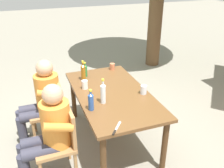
{
  "coord_description": "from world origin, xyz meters",
  "views": [
    {
      "loc": [
        2.66,
        -0.97,
        2.27
      ],
      "look_at": [
        0.0,
        0.0,
        0.88
      ],
      "focal_mm": 39.5,
      "sensor_mm": 36.0,
      "label": 1
    }
  ],
  "objects_px": {
    "person_in_white_shirt": "(49,129)",
    "cup_terracotta": "(112,67)",
    "bottle_green": "(85,70)",
    "cup_glass": "(144,90)",
    "bottle_blue": "(91,101)",
    "chair_near_right": "(61,139)",
    "person_in_plaid_shirt": "(42,97)",
    "bottle_clear": "(103,93)",
    "chair_near_left": "(52,107)",
    "backpack_by_near_side": "(90,86)",
    "bottle_amber": "(83,72)",
    "table_knife": "(116,129)",
    "cup_white": "(85,85)",
    "dining_table": "(112,98)"
  },
  "relations": [
    {
      "from": "person_in_white_shirt",
      "to": "bottle_green",
      "type": "xyz_separation_m",
      "value": [
        -0.99,
        0.66,
        0.2
      ]
    },
    {
      "from": "bottle_clear",
      "to": "bottle_green",
      "type": "relative_size",
      "value": 1.43
    },
    {
      "from": "bottle_green",
      "to": "cup_terracotta",
      "type": "bearing_deg",
      "value": 102.75
    },
    {
      "from": "person_in_white_shirt",
      "to": "bottle_blue",
      "type": "relative_size",
      "value": 4.54
    },
    {
      "from": "cup_glass",
      "to": "chair_near_left",
      "type": "bearing_deg",
      "value": -115.89
    },
    {
      "from": "cup_terracotta",
      "to": "backpack_by_near_side",
      "type": "bearing_deg",
      "value": -164.78
    },
    {
      "from": "person_in_white_shirt",
      "to": "bottle_green",
      "type": "bearing_deg",
      "value": 146.18
    },
    {
      "from": "table_knife",
      "to": "backpack_by_near_side",
      "type": "bearing_deg",
      "value": 171.8
    },
    {
      "from": "table_knife",
      "to": "person_in_white_shirt",
      "type": "bearing_deg",
      "value": -121.98
    },
    {
      "from": "dining_table",
      "to": "bottle_clear",
      "type": "relative_size",
      "value": 5.28
    },
    {
      "from": "bottle_amber",
      "to": "bottle_green",
      "type": "xyz_separation_m",
      "value": [
        -0.13,
        0.06,
        -0.03
      ]
    },
    {
      "from": "chair_near_right",
      "to": "cup_white",
      "type": "bearing_deg",
      "value": 143.04
    },
    {
      "from": "bottle_clear",
      "to": "bottle_green",
      "type": "height_order",
      "value": "bottle_clear"
    },
    {
      "from": "cup_glass",
      "to": "cup_terracotta",
      "type": "height_order",
      "value": "cup_glass"
    },
    {
      "from": "bottle_green",
      "to": "bottle_blue",
      "type": "distance_m",
      "value": 0.95
    },
    {
      "from": "dining_table",
      "to": "bottle_clear",
      "type": "bearing_deg",
      "value": -41.63
    },
    {
      "from": "bottle_blue",
      "to": "backpack_by_near_side",
      "type": "relative_size",
      "value": 0.67
    },
    {
      "from": "cup_terracotta",
      "to": "backpack_by_near_side",
      "type": "distance_m",
      "value": 0.96
    },
    {
      "from": "person_in_white_shirt",
      "to": "bottle_amber",
      "type": "relative_size",
      "value": 3.99
    },
    {
      "from": "bottle_clear",
      "to": "table_knife",
      "type": "bearing_deg",
      "value": -4.61
    },
    {
      "from": "cup_terracotta",
      "to": "person_in_plaid_shirt",
      "type": "bearing_deg",
      "value": -72.92
    },
    {
      "from": "bottle_blue",
      "to": "table_knife",
      "type": "height_order",
      "value": "bottle_blue"
    },
    {
      "from": "bottle_blue",
      "to": "cup_terracotta",
      "type": "bearing_deg",
      "value": 148.48
    },
    {
      "from": "cup_terracotta",
      "to": "bottle_clear",
      "type": "bearing_deg",
      "value": -26.11
    },
    {
      "from": "chair_near_left",
      "to": "bottle_amber",
      "type": "xyz_separation_m",
      "value": [
        -0.12,
        0.5,
        0.4
      ]
    },
    {
      "from": "bottle_blue",
      "to": "cup_terracotta",
      "type": "distance_m",
      "value": 1.22
    },
    {
      "from": "bottle_blue",
      "to": "cup_terracotta",
      "type": "xyz_separation_m",
      "value": [
        -1.04,
        0.64,
        -0.06
      ]
    },
    {
      "from": "bottle_clear",
      "to": "bottle_blue",
      "type": "xyz_separation_m",
      "value": [
        0.1,
        -0.18,
        -0.02
      ]
    },
    {
      "from": "bottle_green",
      "to": "backpack_by_near_side",
      "type": "distance_m",
      "value": 1.08
    },
    {
      "from": "chair_near_right",
      "to": "person_in_plaid_shirt",
      "type": "bearing_deg",
      "value": -171.68
    },
    {
      "from": "bottle_green",
      "to": "cup_white",
      "type": "bearing_deg",
      "value": -15.19
    },
    {
      "from": "dining_table",
      "to": "chair_near_right",
      "type": "bearing_deg",
      "value": -63.67
    },
    {
      "from": "backpack_by_near_side",
      "to": "chair_near_right",
      "type": "bearing_deg",
      "value": -24.93
    },
    {
      "from": "cup_terracotta",
      "to": "table_knife",
      "type": "relative_size",
      "value": 0.5
    },
    {
      "from": "person_in_plaid_shirt",
      "to": "cup_white",
      "type": "xyz_separation_m",
      "value": [
        0.15,
        0.56,
        0.17
      ]
    },
    {
      "from": "cup_white",
      "to": "cup_terracotta",
      "type": "distance_m",
      "value": 0.76
    },
    {
      "from": "bottle_amber",
      "to": "bottle_blue",
      "type": "height_order",
      "value": "bottle_amber"
    },
    {
      "from": "bottle_blue",
      "to": "cup_white",
      "type": "relative_size",
      "value": 2.2
    },
    {
      "from": "bottle_clear",
      "to": "bottle_blue",
      "type": "relative_size",
      "value": 1.22
    },
    {
      "from": "person_in_white_shirt",
      "to": "cup_terracotta",
      "type": "height_order",
      "value": "person_in_white_shirt"
    },
    {
      "from": "chair_near_right",
      "to": "bottle_amber",
      "type": "relative_size",
      "value": 2.95
    },
    {
      "from": "dining_table",
      "to": "person_in_plaid_shirt",
      "type": "relative_size",
      "value": 1.41
    },
    {
      "from": "chair_near_right",
      "to": "cup_terracotta",
      "type": "height_order",
      "value": "chair_near_right"
    },
    {
      "from": "bottle_amber",
      "to": "table_knife",
      "type": "xyz_separation_m",
      "value": [
        1.26,
        0.02,
        -0.12
      ]
    },
    {
      "from": "bottle_amber",
      "to": "cup_terracotta",
      "type": "xyz_separation_m",
      "value": [
        -0.23,
        0.52,
        -0.08
      ]
    },
    {
      "from": "bottle_green",
      "to": "cup_glass",
      "type": "xyz_separation_m",
      "value": [
        0.79,
        0.56,
        -0.04
      ]
    },
    {
      "from": "bottle_green",
      "to": "cup_glass",
      "type": "bearing_deg",
      "value": 35.57
    },
    {
      "from": "dining_table",
      "to": "backpack_by_near_side",
      "type": "distance_m",
      "value": 1.5
    },
    {
      "from": "dining_table",
      "to": "chair_near_right",
      "type": "xyz_separation_m",
      "value": [
        0.37,
        -0.75,
        -0.18
      ]
    },
    {
      "from": "chair_near_left",
      "to": "bottle_clear",
      "type": "xyz_separation_m",
      "value": [
        0.59,
        0.56,
        0.41
      ]
    }
  ]
}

